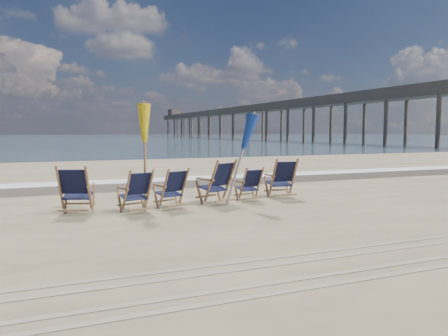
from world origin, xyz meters
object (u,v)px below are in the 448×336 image
Objects in this scene: umbrella_yellow at (144,129)px; umbrella_blue at (239,134)px; beach_chair_0 at (88,190)px; beach_chair_1 at (150,190)px; beach_chair_5 at (294,178)px; beach_chair_4 at (260,183)px; beach_chair_3 at (230,181)px; beach_chair_2 at (184,187)px; fishing_pier at (260,118)px.

umbrella_yellow is 2.24m from umbrella_blue.
umbrella_yellow reaches higher than beach_chair_0.
beach_chair_5 is at bearing 172.54° from beach_chair_1.
beach_chair_4 is 1.06m from beach_chair_5.
umbrella_yellow is at bearing -163.11° from beach_chair_0.
beach_chair_1 is 2.13m from beach_chair_3.
beach_chair_2 is 1.81m from umbrella_blue.
umbrella_yellow is 0.02× the size of fishing_pier.
beach_chair_3 is 0.89m from beach_chair_4.
beach_chair_0 is 3.65m from umbrella_blue.
beach_chair_2 is 1.64m from umbrella_yellow.
beach_chair_3 is at bearing -158.45° from beach_chair_0.
beach_chair_0 is 1.30m from beach_chair_1.
beach_chair_3 is 1.03× the size of beach_chair_5.
beach_chair_5 reaches higher than beach_chair_1.
beach_chair_3 reaches higher than beach_chair_4.
beach_chair_3 is 1.94m from beach_chair_5.
umbrella_yellow is at bearing 0.51° from beach_chair_4.
beach_chair_5 reaches higher than beach_chair_4.
fishing_pier is (39.00, 71.79, 4.17)m from beach_chair_2.
umbrella_yellow reaches higher than beach_chair_5.
umbrella_yellow reaches higher than beach_chair_4.
umbrella_blue is at bearing 20.37° from beach_chair_5.
beach_chair_1 reaches higher than beach_chair_2.
beach_chair_1 is 2.49m from umbrella_blue.
umbrella_blue is (2.23, -0.17, -0.11)m from umbrella_yellow.
umbrella_yellow is at bearing -14.08° from beach_chair_2.
beach_chair_0 is 5.33m from beach_chair_5.
umbrella_yellow is at bearing -16.62° from beach_chair_3.
beach_chair_1 is at bearing 11.70° from beach_chair_5.
beach_chair_2 is at bearing -14.59° from beach_chair_3.
fishing_pier is at bearing -133.91° from beach_chair_1.
beach_chair_5 is 4.31m from umbrella_yellow.
umbrella_blue reaches higher than beach_chair_2.
fishing_pier is at bearing 62.36° from umbrella_blue.
beach_chair_2 is at bearing -118.52° from fishing_pier.
beach_chair_4 is at bearing 5.80° from umbrella_yellow.
beach_chair_1 is 0.90× the size of beach_chair_5.
beach_chair_2 is at bearing 2.79° from umbrella_yellow.
beach_chair_3 reaches higher than beach_chair_5.
beach_chair_5 is 0.46× the size of umbrella_yellow.
umbrella_blue is at bearing 164.76° from beach_chair_1.
umbrella_yellow reaches higher than beach_chair_1.
beach_chair_1 is 82.40m from fishing_pier.
beach_chair_1 is 1.10× the size of beach_chair_4.
beach_chair_0 is at bearing -23.75° from beach_chair_1.
beach_chair_0 is 82.85m from fishing_pier.
umbrella_blue is at bearing 153.64° from beach_chair_2.
beach_chair_0 is 1.21× the size of beach_chair_4.
beach_chair_4 is (4.26, 0.27, -0.09)m from beach_chair_0.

